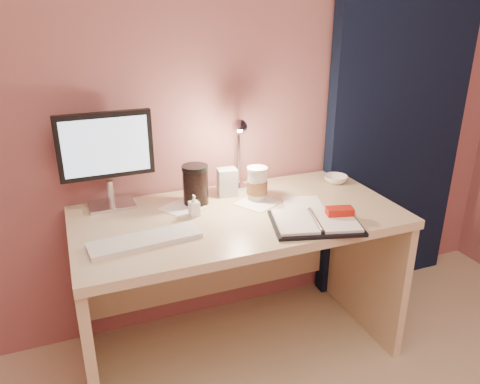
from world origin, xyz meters
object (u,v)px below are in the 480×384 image
object	(u,v)px
coffee_cup	(257,184)
dark_jar	(196,187)
desk	(233,251)
keyboard	(145,240)
bowl	(336,179)
lotion_bottle	(194,205)
monitor	(106,152)
desk_lamp	(252,147)
planner	(317,221)
product_box	(227,182)

from	to	relation	value
coffee_cup	dark_jar	size ratio (longest dim) A/B	0.96
desk	keyboard	world-z (taller)	keyboard
dark_jar	bowl	bearing A→B (deg)	-0.35
coffee_cup	lotion_bottle	bearing A→B (deg)	-168.16
desk	coffee_cup	xyz separation A→B (m)	(0.14, 0.04, 0.30)
desk	monitor	size ratio (longest dim) A/B	3.29
lotion_bottle	desk_lamp	size ratio (longest dim) A/B	0.25
desk	lotion_bottle	distance (m)	0.33
bowl	coffee_cup	bearing A→B (deg)	-173.52
lotion_bottle	bowl	bearing A→B (deg)	8.71
monitor	keyboard	size ratio (longest dim) A/B	1.01
keyboard	lotion_bottle	world-z (taller)	lotion_bottle
desk	bowl	size ratio (longest dim) A/B	11.80
bowl	dark_jar	distance (m)	0.73
planner	desk_lamp	size ratio (longest dim) A/B	1.11
dark_jar	product_box	size ratio (longest dim) A/B	1.22
product_box	monitor	bearing A→B (deg)	179.16
coffee_cup	desk	bearing A→B (deg)	-161.97
keyboard	product_box	xyz separation A→B (m)	(0.45, 0.33, 0.06)
bowl	lotion_bottle	size ratio (longest dim) A/B	1.29
monitor	planner	world-z (taller)	monitor
bowl	monitor	bearing A→B (deg)	174.36
planner	product_box	xyz separation A→B (m)	(-0.24, 0.43, 0.05)
desk	lotion_bottle	world-z (taller)	lotion_bottle
coffee_cup	desk_lamp	distance (m)	0.18
desk	product_box	distance (m)	0.32
keyboard	bowl	bearing A→B (deg)	10.13
bowl	keyboard	bearing A→B (deg)	-164.32
monitor	dark_jar	size ratio (longest dim) A/B	2.65
coffee_cup	desk_lamp	xyz separation A→B (m)	(0.00, 0.07, 0.16)
product_box	keyboard	bearing A→B (deg)	-137.60
desk	desk_lamp	world-z (taller)	desk_lamp
planner	bowl	xyz separation A→B (m)	(0.33, 0.39, 0.00)
desk	monitor	xyz separation A→B (m)	(-0.50, 0.20, 0.48)
planner	lotion_bottle	bearing A→B (deg)	164.09
monitor	dark_jar	bearing A→B (deg)	-17.29
planner	monitor	bearing A→B (deg)	162.19
lotion_bottle	desk_lamp	bearing A→B (deg)	23.38
desk	lotion_bottle	xyz separation A→B (m)	(-0.18, -0.02, 0.27)
monitor	desk	bearing A→B (deg)	-23.46
monitor	product_box	world-z (taller)	monitor
planner	product_box	size ratio (longest dim) A/B	3.12
desk	monitor	bearing A→B (deg)	157.88
keyboard	dark_jar	distance (m)	0.41
desk	bowl	distance (m)	0.65
bowl	dark_jar	world-z (taller)	dark_jar
desk	desk_lamp	bearing A→B (deg)	40.16
keyboard	coffee_cup	world-z (taller)	coffee_cup
coffee_cup	dark_jar	world-z (taller)	dark_jar
lotion_bottle	product_box	bearing A→B (deg)	37.53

